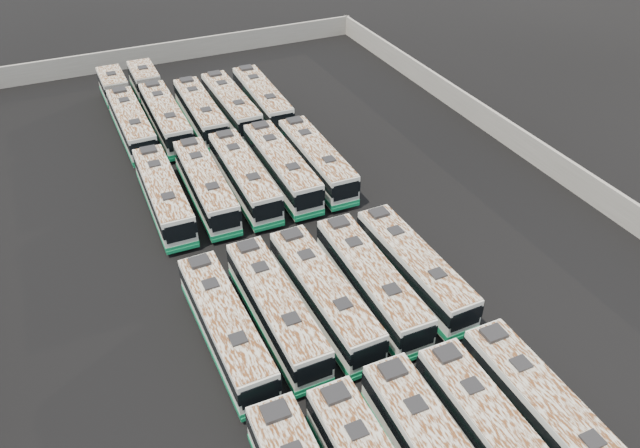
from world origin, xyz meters
The scene contains 19 objects.
ground centered at (0.00, 0.00, 0.00)m, with size 140.00×140.00×0.00m, color black.
perimeter_wall centered at (0.00, 0.00, 1.10)m, with size 45.20×73.20×2.20m.
bus_front_right centered at (2.17, -19.57, 1.55)m, with size 2.40×10.79×3.03m.
bus_front_far_right centered at (5.16, -19.47, 1.57)m, with size 2.32×10.88×3.06m.
bus_midfront_far_left centered at (-6.94, -7.43, 1.54)m, with size 2.46×10.76×3.02m.
bus_midfront_left centered at (-3.90, -7.23, 1.55)m, with size 2.36×10.77×3.03m.
bus_midfront_center centered at (-0.96, -7.34, 1.57)m, with size 2.56×10.92×3.06m.
bus_midfront_right centered at (2.12, -7.43, 1.57)m, with size 2.42×10.92×3.07m.
bus_midfront_far_right centered at (5.18, -7.33, 1.53)m, with size 2.49×10.66×2.99m.
bus_midback_far_left centered at (-7.00, 7.15, 1.56)m, with size 2.48×10.87×3.05m.
bus_midback_left centered at (-3.88, 7.12, 1.55)m, with size 2.55×10.83×3.04m.
bus_midback_center centered at (-0.90, 7.10, 1.57)m, with size 2.44×10.95×3.08m.
bus_midback_right centered at (2.17, 7.18, 1.60)m, with size 2.46×11.17×3.14m.
bus_midback_far_right centered at (5.10, 7.10, 1.56)m, with size 2.46×10.86×3.05m.
bus_back_far_left centered at (-6.96, 22.26, 1.55)m, with size 2.38×16.77×3.04m.
bus_back_left centered at (-3.98, 22.22, 1.58)m, with size 2.42×17.13×3.10m.
bus_back_center centered at (-0.87, 19.18, 1.54)m, with size 2.41×10.74×3.02m.
bus_back_right centered at (2.05, 19.32, 1.57)m, with size 2.43×10.90×3.06m.
bus_back_far_right centered at (5.06, 19.32, 1.58)m, with size 2.61×11.04×3.09m.
Camera 1 is at (-12.33, -31.77, 26.28)m, focal length 35.00 mm.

